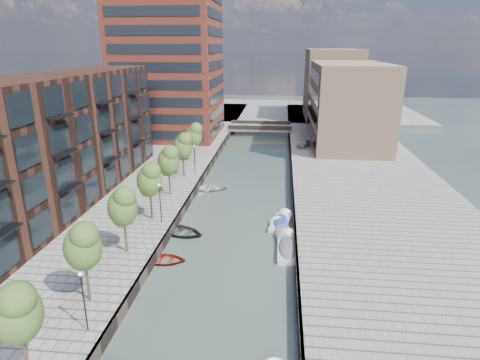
% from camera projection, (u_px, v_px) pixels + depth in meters
% --- Properties ---
extents(water, '(300.00, 300.00, 0.00)m').
position_uv_depth(water, '(247.00, 183.00, 54.86)').
color(water, '#38473F').
rests_on(water, ground).
extents(quay_left, '(60.00, 140.00, 1.00)m').
position_uv_depth(quay_left, '(1.00, 171.00, 58.24)').
color(quay_left, gray).
rests_on(quay_left, ground).
extents(quay_right, '(20.00, 140.00, 1.00)m').
position_uv_depth(quay_right, '(367.00, 183.00, 53.13)').
color(quay_right, gray).
rests_on(quay_right, ground).
extents(quay_wall_left, '(0.25, 140.00, 1.00)m').
position_uv_depth(quay_wall_left, '(203.00, 178.00, 55.30)').
color(quay_wall_left, '#332823').
rests_on(quay_wall_left, ground).
extents(quay_wall_right, '(0.25, 140.00, 1.00)m').
position_uv_depth(quay_wall_right, '(292.00, 181.00, 54.10)').
color(quay_wall_right, '#332823').
rests_on(quay_wall_right, ground).
extents(far_closure, '(80.00, 40.00, 1.00)m').
position_uv_depth(far_closure, '(266.00, 111.00, 111.23)').
color(far_closure, gray).
rests_on(far_closure, ground).
extents(apartment_block, '(8.00, 38.00, 14.00)m').
position_uv_depth(apartment_block, '(62.00, 138.00, 44.84)').
color(apartment_block, black).
rests_on(apartment_block, quay_left).
extents(tower, '(18.00, 18.00, 30.00)m').
position_uv_depth(tower, '(169.00, 56.00, 74.96)').
color(tower, brown).
rests_on(tower, quay_left).
extents(tan_block_near, '(12.00, 25.00, 14.00)m').
position_uv_depth(tan_block_near, '(347.00, 104.00, 71.45)').
color(tan_block_near, tan).
rests_on(tan_block_near, quay_right).
extents(tan_block_far, '(12.00, 20.00, 16.00)m').
position_uv_depth(tan_block_far, '(331.00, 84.00, 95.63)').
color(tan_block_far, tan).
rests_on(tan_block_far, quay_right).
extents(bridge, '(13.00, 6.00, 1.30)m').
position_uv_depth(bridge, '(260.00, 127.00, 84.57)').
color(bridge, gray).
rests_on(bridge, ground).
extents(tree_0, '(2.50, 2.50, 5.95)m').
position_uv_depth(tree_0, '(16.00, 310.00, 20.07)').
color(tree_0, '#382619').
rests_on(tree_0, quay_left).
extents(tree_1, '(2.50, 2.50, 5.95)m').
position_uv_depth(tree_1, '(82.00, 245.00, 26.67)').
color(tree_1, '#382619').
rests_on(tree_1, quay_left).
extents(tree_2, '(2.50, 2.50, 5.95)m').
position_uv_depth(tree_2, '(122.00, 205.00, 33.27)').
color(tree_2, '#382619').
rests_on(tree_2, quay_left).
extents(tree_3, '(2.50, 2.50, 5.95)m').
position_uv_depth(tree_3, '(149.00, 179.00, 39.86)').
color(tree_3, '#382619').
rests_on(tree_3, quay_left).
extents(tree_4, '(2.50, 2.50, 5.95)m').
position_uv_depth(tree_4, '(168.00, 160.00, 46.46)').
color(tree_4, '#382619').
rests_on(tree_4, quay_left).
extents(tree_5, '(2.50, 2.50, 5.95)m').
position_uv_depth(tree_5, '(183.00, 145.00, 53.05)').
color(tree_5, '#382619').
rests_on(tree_5, quay_left).
extents(tree_6, '(2.50, 2.50, 5.95)m').
position_uv_depth(tree_6, '(194.00, 134.00, 59.65)').
color(tree_6, '#382619').
rests_on(tree_6, quay_left).
extents(lamp_0, '(0.24, 0.24, 4.12)m').
position_uv_depth(lamp_0, '(83.00, 296.00, 24.29)').
color(lamp_0, black).
rests_on(lamp_0, quay_left).
extents(lamp_1, '(0.24, 0.24, 4.12)m').
position_uv_depth(lamp_1, '(160.00, 199.00, 39.37)').
color(lamp_1, black).
rests_on(lamp_1, quay_left).
extents(lamp_2, '(0.24, 0.24, 4.12)m').
position_uv_depth(lamp_2, '(194.00, 157.00, 54.44)').
color(lamp_2, black).
rests_on(lamp_2, quay_left).
extents(sloop_2, '(4.06, 2.94, 0.83)m').
position_uv_depth(sloop_2, '(164.00, 262.00, 34.91)').
color(sloop_2, maroon).
rests_on(sloop_2, ground).
extents(sloop_3, '(5.33, 4.35, 0.97)m').
position_uv_depth(sloop_3, '(210.00, 190.00, 52.02)').
color(sloop_3, silver).
rests_on(sloop_3, ground).
extents(sloop_4, '(5.78, 4.86, 1.02)m').
position_uv_depth(sloop_4, '(181.00, 234.00, 40.02)').
color(sloop_4, '#242326').
rests_on(sloop_4, ground).
extents(motorboat_1, '(1.92, 5.46, 1.82)m').
position_uv_depth(motorboat_1, '(288.00, 247.00, 37.01)').
color(motorboat_1, silver).
rests_on(motorboat_1, ground).
extents(motorboat_3, '(2.54, 5.03, 1.60)m').
position_uv_depth(motorboat_3, '(281.00, 222.00, 42.34)').
color(motorboat_3, silver).
rests_on(motorboat_3, ground).
extents(motorboat_4, '(2.75, 5.03, 1.59)m').
position_uv_depth(motorboat_4, '(281.00, 231.00, 40.32)').
color(motorboat_4, '#AEAEAC').
rests_on(motorboat_4, ground).
extents(car, '(2.82, 3.92, 1.24)m').
position_uv_depth(car, '(304.00, 144.00, 69.74)').
color(car, '#9FA1A4').
rests_on(car, quay_right).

